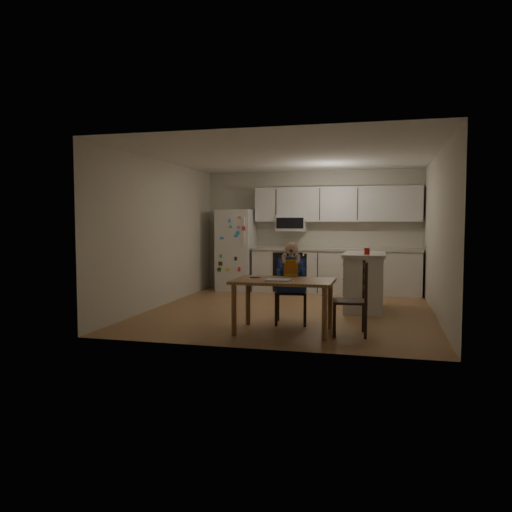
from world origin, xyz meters
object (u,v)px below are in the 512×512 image
Objects in this scene: chair_booster at (291,274)px; chair_side at (357,294)px; refrigerator at (236,250)px; red_cup at (367,251)px; kitchen_island at (364,281)px; dining_table at (284,287)px.

chair_booster is 1.23× the size of chair_side.
chair_side is at bearing -38.32° from chair_booster.
refrigerator is 3.47m from red_cup.
chair_side is (0.95, -0.56, -0.17)m from chair_booster.
kitchen_island is 12.31× the size of red_cup.
refrigerator is at bearing 115.13° from dining_table.
chair_booster is (-0.01, 0.62, 0.10)m from dining_table.
kitchen_island is 2.21m from dining_table.
chair_side is (-0.02, -1.92, 0.06)m from kitchen_island.
kitchen_island is at bearing 63.97° from dining_table.
refrigerator is 1.79× the size of chair_side.
refrigerator reaches higher than red_cup.
red_cup reaches higher than chair_side.
red_cup is 0.11× the size of chair_side.
kitchen_island is 1.34× the size of chair_side.
kitchen_island is 1.09× the size of chair_booster.
dining_table is at bearing -116.03° from kitchen_island.
dining_table is 0.95m from chair_side.
refrigerator is at bearing -149.74° from chair_side.
dining_table is (-0.97, -1.98, 0.13)m from kitchen_island.
red_cup reaches higher than dining_table.
refrigerator reaches higher than kitchen_island.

